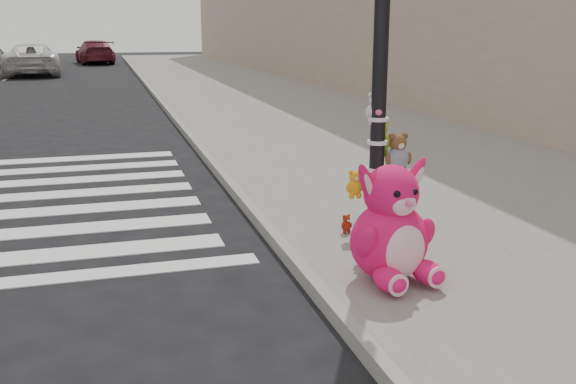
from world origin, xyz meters
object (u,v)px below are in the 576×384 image
object	(u,v)px
signal_pole	(382,88)
red_teddy	(346,224)
pink_bunny	(392,231)
car_white_near	(32,60)

from	to	relation	value
signal_pole	red_teddy	world-z (taller)	signal_pole
signal_pole	pink_bunny	xyz separation A→B (m)	(-0.42, -1.25, -1.16)
red_teddy	car_white_near	xyz separation A→B (m)	(-5.83, 28.75, 0.54)
car_white_near	red_teddy	bearing A→B (deg)	98.05
car_white_near	pink_bunny	bearing A→B (deg)	97.34
red_teddy	car_white_near	size ratio (longest dim) A/B	0.04
signal_pole	car_white_near	world-z (taller)	signal_pole
pink_bunny	red_teddy	world-z (taller)	pink_bunny
car_white_near	signal_pole	bearing A→B (deg)	98.58
red_teddy	signal_pole	bearing A→B (deg)	-43.12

